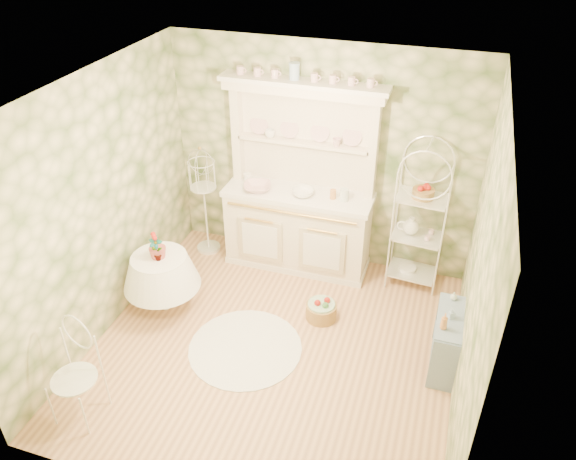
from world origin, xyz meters
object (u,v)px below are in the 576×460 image
(side_shelf, at_px, (446,342))
(cafe_chair, at_px, (73,375))
(kitchen_dresser, at_px, (298,182))
(birdcage_stand, at_px, (205,203))
(floor_basket, at_px, (321,310))
(round_table, at_px, (162,282))
(bakers_rack, at_px, (419,222))

(side_shelf, xyz_separation_m, cafe_chair, (-3.05, -1.62, 0.20))
(kitchen_dresser, xyz_separation_m, birdcage_stand, (-1.19, -0.06, -0.46))
(side_shelf, height_order, floor_basket, side_shelf)
(kitchen_dresser, bearing_deg, birdcage_stand, -177.19)
(cafe_chair, height_order, floor_basket, cafe_chair)
(round_table, bearing_deg, bakers_rack, 27.62)
(birdcage_stand, bearing_deg, round_table, -88.23)
(bakers_rack, relative_size, floor_basket, 4.90)
(bakers_rack, xyz_separation_m, floor_basket, (-0.86, -0.95, -0.73))
(bakers_rack, distance_m, side_shelf, 1.45)
(kitchen_dresser, height_order, bakers_rack, kitchen_dresser)
(round_table, height_order, birdcage_stand, birdcage_stand)
(kitchen_dresser, relative_size, floor_basket, 6.63)
(side_shelf, bearing_deg, kitchen_dresser, 150.19)
(kitchen_dresser, xyz_separation_m, side_shelf, (1.88, -1.21, -0.85))
(cafe_chair, bearing_deg, kitchen_dresser, 79.60)
(kitchen_dresser, xyz_separation_m, cafe_chair, (-1.17, -2.83, -0.65))
(bakers_rack, height_order, birdcage_stand, bakers_rack)
(birdcage_stand, xyz_separation_m, floor_basket, (1.74, -0.85, -0.58))
(cafe_chair, bearing_deg, bakers_rack, 60.21)
(side_shelf, xyz_separation_m, floor_basket, (-1.33, 0.30, -0.19))
(side_shelf, distance_m, floor_basket, 1.38)
(kitchen_dresser, relative_size, side_shelf, 3.30)
(kitchen_dresser, height_order, side_shelf, kitchen_dresser)
(kitchen_dresser, distance_m, round_table, 1.90)
(side_shelf, distance_m, round_table, 3.04)
(bakers_rack, bearing_deg, cafe_chair, -126.86)
(round_table, xyz_separation_m, birdcage_stand, (-0.04, 1.24, 0.31))
(cafe_chair, bearing_deg, birdcage_stand, 102.54)
(bakers_rack, bearing_deg, floor_basket, -126.90)
(round_table, bearing_deg, kitchen_dresser, 48.29)
(kitchen_dresser, distance_m, birdcage_stand, 1.28)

